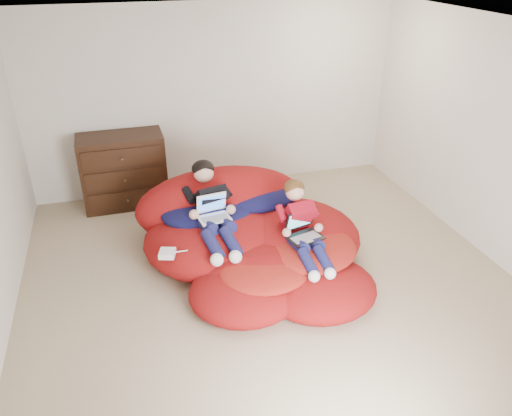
{
  "coord_description": "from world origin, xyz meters",
  "views": [
    {
      "loc": [
        -1.31,
        -4.02,
        3.13
      ],
      "look_at": [
        -0.05,
        0.35,
        0.7
      ],
      "focal_mm": 35.0,
      "sensor_mm": 36.0,
      "label": 1
    }
  ],
  "objects": [
    {
      "name": "room_shell",
      "position": [
        0.0,
        0.0,
        0.22
      ],
      "size": [
        5.1,
        5.1,
        2.77
      ],
      "color": "tan",
      "rests_on": "ground"
    },
    {
      "name": "dresser",
      "position": [
        -1.32,
        2.21,
        0.48
      ],
      "size": [
        1.08,
        0.6,
        0.97
      ],
      "color": "black",
      "rests_on": "ground"
    },
    {
      "name": "beanbag_pile",
      "position": [
        -0.07,
        0.51,
        0.27
      ],
      "size": [
        2.45,
        2.46,
        0.93
      ],
      "color": "maroon",
      "rests_on": "ground"
    },
    {
      "name": "cream_pillow",
      "position": [
        -0.65,
        1.16,
        0.62
      ],
      "size": [
        0.46,
        0.29,
        0.29
      ],
      "primitive_type": "ellipsoid",
      "color": "silver",
      "rests_on": "beanbag_pile"
    },
    {
      "name": "older_boy",
      "position": [
        -0.47,
        0.65,
        0.66
      ],
      "size": [
        0.42,
        1.25,
        0.66
      ],
      "color": "black",
      "rests_on": "beanbag_pile"
    },
    {
      "name": "younger_boy",
      "position": [
        0.35,
        0.07,
        0.62
      ],
      "size": [
        0.32,
        0.99,
        0.67
      ],
      "color": "#A50E1F",
      "rests_on": "beanbag_pile"
    },
    {
      "name": "laptop_white",
      "position": [
        -0.47,
        0.52,
        0.63
      ],
      "size": [
        0.35,
        0.31,
        0.24
      ],
      "color": "white",
      "rests_on": "older_boy"
    },
    {
      "name": "laptop_black",
      "position": [
        0.35,
        0.02,
        0.56
      ],
      "size": [
        0.4,
        0.4,
        0.25
      ],
      "color": "black",
      "rests_on": "younger_boy"
    },
    {
      "name": "power_adapter",
      "position": [
        -1.01,
        0.18,
        0.42
      ],
      "size": [
        0.19,
        0.19,
        0.06
      ],
      "primitive_type": "cube",
      "rotation": [
        0.0,
        0.0,
        -0.31
      ],
      "color": "white",
      "rests_on": "beanbag_pile"
    }
  ]
}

